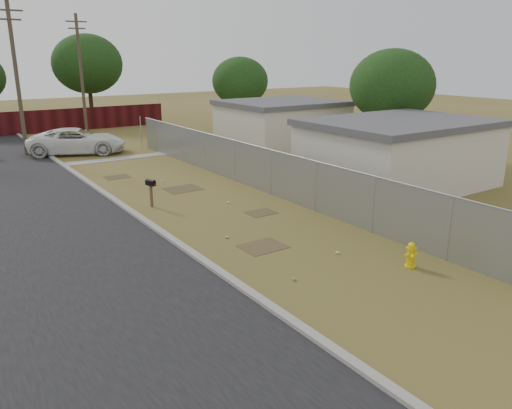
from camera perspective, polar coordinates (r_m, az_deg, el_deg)
ground at (r=20.51m, az=-5.39°, el=-0.13°), size 120.00×120.00×0.00m
chainlink_fence at (r=22.73m, az=0.19°, el=3.69°), size 0.10×27.06×2.02m
utility_poles at (r=38.37m, az=-26.34°, el=13.20°), size 12.60×8.24×9.00m
houses at (r=28.27m, az=8.90°, el=7.63°), size 9.30×17.24×3.10m
horizon_trees at (r=42.09m, az=-20.75°, el=13.89°), size 33.32×31.94×7.78m
fire_hydrant at (r=15.14m, az=17.30°, el=-5.53°), size 0.41×0.41×0.80m
mailbox at (r=20.46m, az=-11.94°, el=2.19°), size 0.31×0.50×1.15m
pickup_truck at (r=33.19m, az=-19.77°, el=6.85°), size 6.34×4.68×1.60m
scattered_litter at (r=18.20m, az=-2.01°, el=-2.12°), size 2.49×12.53×0.07m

